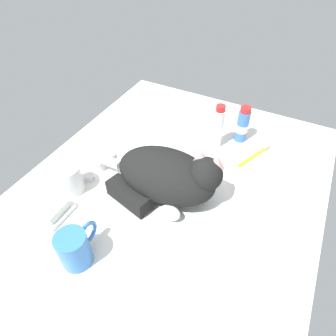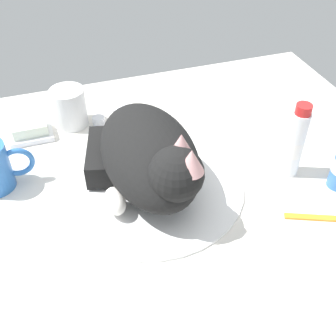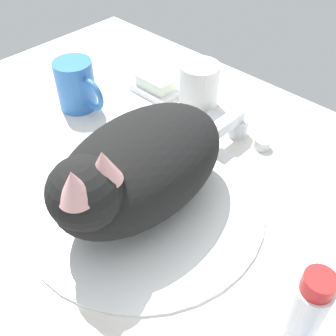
{
  "view_description": "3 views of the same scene",
  "coord_description": "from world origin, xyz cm",
  "px_view_note": "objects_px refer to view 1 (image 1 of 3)",
  "views": [
    {
      "loc": [
        -48.17,
        -25.43,
        62.86
      ],
      "look_at": [
        2.63,
        0.79,
        7.62
      ],
      "focal_mm": 31.22,
      "sensor_mm": 36.0,
      "label": 1
    },
    {
      "loc": [
        -14.54,
        -55.11,
        54.31
      ],
      "look_at": [
        2.99,
        -1.83,
        5.12
      ],
      "focal_mm": 44.48,
      "sensor_mm": 36.0,
      "label": 2
    },
    {
      "loc": [
        30.0,
        -26.25,
        44.52
      ],
      "look_at": [
        2.13,
        2.87,
        6.67
      ],
      "focal_mm": 42.94,
      "sensor_mm": 36.0,
      "label": 3
    }
  ],
  "objects_px": {
    "coffee_mug": "(75,248)",
    "toothpaste_bottle": "(218,128)",
    "soap_bar": "(54,209)",
    "mouthwash_bottle": "(242,125)",
    "rinse_cup": "(68,179)",
    "cat": "(169,176)",
    "toothbrush": "(256,154)",
    "faucet": "(103,164)"
  },
  "relations": [
    {
      "from": "coffee_mug",
      "to": "soap_bar",
      "type": "xyz_separation_m",
      "value": [
        0.07,
        0.14,
        -0.02
      ]
    },
    {
      "from": "rinse_cup",
      "to": "soap_bar",
      "type": "height_order",
      "value": "rinse_cup"
    },
    {
      "from": "soap_bar",
      "to": "toothbrush",
      "type": "height_order",
      "value": "soap_bar"
    },
    {
      "from": "rinse_cup",
      "to": "mouthwash_bottle",
      "type": "relative_size",
      "value": 0.67
    },
    {
      "from": "soap_bar",
      "to": "toothpaste_bottle",
      "type": "bearing_deg",
      "value": -30.25
    },
    {
      "from": "coffee_mug",
      "to": "rinse_cup",
      "type": "bearing_deg",
      "value": 44.97
    },
    {
      "from": "faucet",
      "to": "toothbrush",
      "type": "xyz_separation_m",
      "value": [
        0.28,
        -0.4,
        -0.02
      ]
    },
    {
      "from": "cat",
      "to": "rinse_cup",
      "type": "bearing_deg",
      "value": 112.57
    },
    {
      "from": "faucet",
      "to": "cat",
      "type": "xyz_separation_m",
      "value": [
        -0.0,
        -0.23,
        0.06
      ]
    },
    {
      "from": "soap_bar",
      "to": "mouthwash_bottle",
      "type": "height_order",
      "value": "mouthwash_bottle"
    },
    {
      "from": "cat",
      "to": "soap_bar",
      "type": "relative_size",
      "value": 4.05
    },
    {
      "from": "coffee_mug",
      "to": "toothpaste_bottle",
      "type": "relative_size",
      "value": 0.74
    },
    {
      "from": "rinse_cup",
      "to": "toothpaste_bottle",
      "type": "relative_size",
      "value": 0.56
    },
    {
      "from": "cat",
      "to": "rinse_cup",
      "type": "xyz_separation_m",
      "value": [
        -0.11,
        0.26,
        -0.04
      ]
    },
    {
      "from": "cat",
      "to": "toothbrush",
      "type": "height_order",
      "value": "cat"
    },
    {
      "from": "toothpaste_bottle",
      "to": "coffee_mug",
      "type": "bearing_deg",
      "value": 165.87
    },
    {
      "from": "toothpaste_bottle",
      "to": "faucet",
      "type": "bearing_deg",
      "value": 135.32
    },
    {
      "from": "coffee_mug",
      "to": "toothbrush",
      "type": "relative_size",
      "value": 0.8
    },
    {
      "from": "coffee_mug",
      "to": "cat",
      "type": "bearing_deg",
      "value": -20.29
    },
    {
      "from": "soap_bar",
      "to": "toothbrush",
      "type": "distance_m",
      "value": 0.63
    },
    {
      "from": "faucet",
      "to": "mouthwash_bottle",
      "type": "xyz_separation_m",
      "value": [
        0.34,
        -0.33,
        0.04
      ]
    },
    {
      "from": "cat",
      "to": "mouthwash_bottle",
      "type": "height_order",
      "value": "cat"
    },
    {
      "from": "rinse_cup",
      "to": "mouthwash_bottle",
      "type": "xyz_separation_m",
      "value": [
        0.45,
        -0.36,
        0.02
      ]
    },
    {
      "from": "rinse_cup",
      "to": "toothbrush",
      "type": "xyz_separation_m",
      "value": [
        0.39,
        -0.43,
        -0.04
      ]
    },
    {
      "from": "toothbrush",
      "to": "mouthwash_bottle",
      "type": "bearing_deg",
      "value": 51.39
    },
    {
      "from": "faucet",
      "to": "soap_bar",
      "type": "height_order",
      "value": "faucet"
    },
    {
      "from": "toothpaste_bottle",
      "to": "toothbrush",
      "type": "height_order",
      "value": "toothpaste_bottle"
    },
    {
      "from": "soap_bar",
      "to": "mouthwash_bottle",
      "type": "relative_size",
      "value": 0.56
    },
    {
      "from": "cat",
      "to": "coffee_mug",
      "type": "xyz_separation_m",
      "value": [
        -0.27,
        0.1,
        -0.03
      ]
    },
    {
      "from": "faucet",
      "to": "mouthwash_bottle",
      "type": "height_order",
      "value": "mouthwash_bottle"
    },
    {
      "from": "coffee_mug",
      "to": "mouthwash_bottle",
      "type": "xyz_separation_m",
      "value": [
        0.61,
        -0.2,
        0.01
      ]
    },
    {
      "from": "cat",
      "to": "toothpaste_bottle",
      "type": "relative_size",
      "value": 1.89
    },
    {
      "from": "faucet",
      "to": "toothbrush",
      "type": "height_order",
      "value": "faucet"
    },
    {
      "from": "coffee_mug",
      "to": "rinse_cup",
      "type": "distance_m",
      "value": 0.23
    },
    {
      "from": "soap_bar",
      "to": "toothbrush",
      "type": "bearing_deg",
      "value": -40.42
    },
    {
      "from": "cat",
      "to": "soap_bar",
      "type": "height_order",
      "value": "cat"
    },
    {
      "from": "faucet",
      "to": "cat",
      "type": "bearing_deg",
      "value": -90.45
    },
    {
      "from": "faucet",
      "to": "cat",
      "type": "distance_m",
      "value": 0.24
    },
    {
      "from": "rinse_cup",
      "to": "toothbrush",
      "type": "relative_size",
      "value": 0.6
    },
    {
      "from": "faucet",
      "to": "soap_bar",
      "type": "bearing_deg",
      "value": 177.79
    },
    {
      "from": "mouthwash_bottle",
      "to": "cat",
      "type": "bearing_deg",
      "value": 163.73
    },
    {
      "from": "mouthwash_bottle",
      "to": "soap_bar",
      "type": "bearing_deg",
      "value": 147.98
    }
  ]
}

